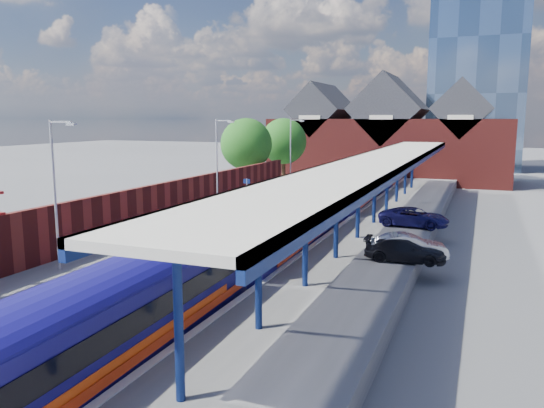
{
  "coord_description": "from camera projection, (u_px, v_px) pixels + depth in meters",
  "views": [
    {
      "loc": [
        11.77,
        -12.7,
        8.05
      ],
      "look_at": [
        -0.75,
        18.58,
        2.6
      ],
      "focal_mm": 35.0,
      "sensor_mm": 36.0,
      "label": 1
    }
  ],
  "objects": [
    {
      "name": "train",
      "position": [
        328.0,
        202.0,
        38.17
      ],
      "size": [
        3.18,
        65.96,
        3.45
      ],
      "color": "#120D60",
      "rests_on": "ground"
    },
    {
      "name": "parked_car_silver",
      "position": [
        408.0,
        247.0,
        26.83
      ],
      "size": [
        4.08,
        2.33,
        1.27
      ],
      "primitive_type": "imported",
      "rotation": [
        0.0,
        0.0,
        1.84
      ],
      "color": "silver",
      "rests_on": "right_platform"
    },
    {
      "name": "relay_cabinet",
      "position": [
        72.0,
        408.0,
        13.99
      ],
      "size": [
        0.92,
        1.06,
        1.0
      ],
      "primitive_type": "cube",
      "rotation": [
        0.0,
        0.0,
        0.28
      ],
      "color": "#B6B8BB",
      "rests_on": "ground"
    },
    {
      "name": "right_platform",
      "position": [
        380.0,
        240.0,
        33.29
      ],
      "size": [
        6.0,
        76.0,
        1.0
      ],
      "primitive_type": "cube",
      "color": "#565659",
      "rests_on": "ground"
    },
    {
      "name": "left_platform",
      "position": [
        217.0,
        226.0,
        37.51
      ],
      "size": [
        5.0,
        76.0,
        1.0
      ],
      "primitive_type": "cube",
      "color": "#565659",
      "rests_on": "ground"
    },
    {
      "name": "canopy",
      "position": [
        380.0,
        162.0,
        34.51
      ],
      "size": [
        4.5,
        52.0,
        4.48
      ],
      "color": "#0E1E53",
      "rests_on": "right_platform"
    },
    {
      "name": "lamp_post_d",
      "position": [
        292.0,
        149.0,
        53.61
      ],
      "size": [
        1.48,
        0.18,
        7.0
      ],
      "color": "#A5A8AA",
      "rests_on": "left_platform"
    },
    {
      "name": "parked_car_dark",
      "position": [
        405.0,
        250.0,
        26.38
      ],
      "size": [
        4.02,
        1.72,
        1.16
      ],
      "primitive_type": "imported",
      "rotation": [
        0.0,
        0.0,
        1.6
      ],
      "color": "black",
      "rests_on": "right_platform"
    },
    {
      "name": "lamp_post_b",
      "position": [
        57.0,
        186.0,
        24.28
      ],
      "size": [
        1.48,
        0.18,
        7.0
      ],
      "color": "#A5A8AA",
      "rests_on": "left_platform"
    },
    {
      "name": "tree_far",
      "position": [
        285.0,
        143.0,
        60.06
      ],
      "size": [
        5.2,
        5.2,
        8.1
      ],
      "color": "#382314",
      "rests_on": "ground"
    },
    {
      "name": "tree_near",
      "position": [
        247.0,
        146.0,
        53.09
      ],
      "size": [
        5.2,
        5.2,
        8.1
      ],
      "color": "#382314",
      "rests_on": "ground"
    },
    {
      "name": "station_building",
      "position": [
        389.0,
        139.0,
        69.53
      ],
      "size": [
        30.0,
        12.12,
        13.78
      ],
      "color": "maroon",
      "rests_on": "ground"
    },
    {
      "name": "glass_tower",
      "position": [
        479.0,
        41.0,
        83.67
      ],
      "size": [
        14.2,
        14.2,
        40.3
      ],
      "color": "#475D7A",
      "rests_on": "ground"
    },
    {
      "name": "brick_wall",
      "position": [
        129.0,
        212.0,
        32.23
      ],
      "size": [
        0.35,
        50.0,
        3.86
      ],
      "color": "maroon",
      "rests_on": "left_platform"
    },
    {
      "name": "rails",
      "position": [
        290.0,
        238.0,
        35.55
      ],
      "size": [
        4.51,
        76.0,
        0.14
      ],
      "color": "slate",
      "rests_on": "ground"
    },
    {
      "name": "platform_sign",
      "position": [
        247.0,
        189.0,
        40.64
      ],
      "size": [
        0.55,
        0.08,
        2.5
      ],
      "color": "#A5A8AA",
      "rests_on": "left_platform"
    },
    {
      "name": "ground",
      "position": [
        330.0,
        215.0,
        44.74
      ],
      "size": [
        240.0,
        240.0,
        0.0
      ],
      "primitive_type": "plane",
      "color": "#5B5B5E",
      "rests_on": "ground"
    },
    {
      "name": "yellow_line",
      "position": [
        240.0,
        221.0,
        36.79
      ],
      "size": [
        0.14,
        76.0,
        0.01
      ],
      "primitive_type": "cube",
      "color": "yellow",
      "rests_on": "left_platform"
    },
    {
      "name": "lamp_post_c",
      "position": [
        218.0,
        161.0,
        38.94
      ],
      "size": [
        1.48,
        0.18,
        7.0
      ],
      "color": "#A5A8AA",
      "rests_on": "left_platform"
    },
    {
      "name": "parked_car_blue",
      "position": [
        414.0,
        217.0,
        34.91
      ],
      "size": [
        4.64,
        2.44,
        1.25
      ],
      "primitive_type": "imported",
      "rotation": [
        0.0,
        0.0,
        1.49
      ],
      "color": "navy",
      "rests_on": "right_platform"
    },
    {
      "name": "coping_left",
      "position": [
        247.0,
        221.0,
        36.56
      ],
      "size": [
        0.3,
        76.0,
        0.05
      ],
      "primitive_type": "cube",
      "color": "silver",
      "rests_on": "left_platform"
    },
    {
      "name": "ballast_bed",
      "position": [
        290.0,
        239.0,
        35.57
      ],
      "size": [
        6.0,
        76.0,
        0.06
      ],
      "primitive_type": "cube",
      "color": "#473D33",
      "rests_on": "ground"
    },
    {
      "name": "coping_right",
      "position": [
        336.0,
        228.0,
        34.25
      ],
      "size": [
        0.3,
        76.0,
        0.05
      ],
      "primitive_type": "cube",
      "color": "silver",
      "rests_on": "right_platform"
    }
  ]
}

